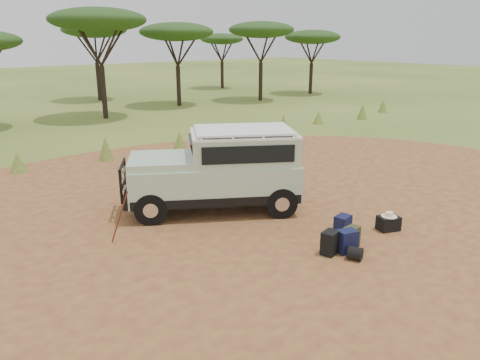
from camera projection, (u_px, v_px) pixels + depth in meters
ground at (264, 233)px, 11.09m from camera, size 140.00×140.00×0.00m
dirt_clearing at (264, 233)px, 11.09m from camera, size 23.00×23.00×0.01m
grass_fringe at (110, 150)px, 17.44m from camera, size 36.60×1.60×0.90m
acacia_treeline at (24, 28)px, 24.74m from camera, size 46.70×13.20×6.26m
safari_vehicle at (220, 172)px, 12.25m from camera, size 4.72×3.84×2.19m
walking_staff at (120, 217)px, 10.32m from camera, size 0.32×0.44×1.26m
backpack_black at (330, 243)px, 9.93m from camera, size 0.43×0.36×0.52m
backpack_navy at (347, 242)px, 9.99m from camera, size 0.46×0.38×0.52m
backpack_olive at (352, 237)px, 10.26m from camera, size 0.36×0.28×0.48m
duffel_navy at (343, 224)px, 11.01m from camera, size 0.43×0.36×0.44m
hard_case at (388, 223)px, 11.19m from camera, size 0.59×0.51×0.35m
stuff_sack at (355, 254)px, 9.70m from camera, size 0.38×0.38×0.28m
safari_hat at (389, 215)px, 11.13m from camera, size 0.37×0.37×0.11m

